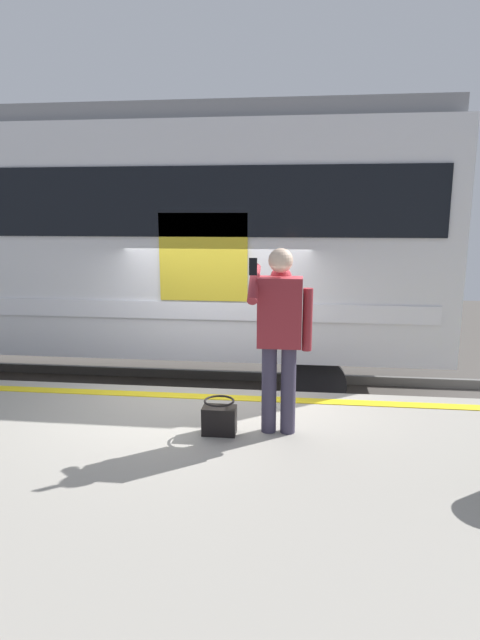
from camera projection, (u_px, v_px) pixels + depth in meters
name	position (u px, v px, depth m)	size (l,w,h in m)	color
ground_plane	(205.00, 459.00, 6.31)	(25.14, 25.14, 0.00)	#4C4742
platform	(154.00, 536.00, 4.07)	(16.09, 4.43, 0.92)	#9E998E
safety_line	(200.00, 396.00, 5.83)	(15.76, 0.16, 0.01)	yellow
track_rail_near	(225.00, 404.00, 7.91)	(20.91, 0.08, 0.16)	slate
track_rail_far	(236.00, 376.00, 9.31)	(20.91, 0.08, 0.16)	slate
train_carriage	(109.00, 233.00, 8.31)	(10.31, 2.79, 4.22)	silver
passenger	(280.00, 326.00, 4.71)	(0.57, 0.55, 1.74)	#383347
handbag	(219.00, 418.00, 4.83)	(0.31, 0.29, 0.34)	black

